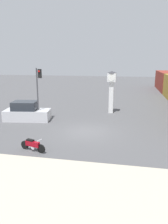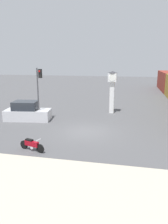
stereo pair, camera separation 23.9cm
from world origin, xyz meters
name	(u,v)px [view 2 (the right image)]	position (x,y,z in m)	size (l,w,h in m)	color
ground_plane	(86,132)	(0.00, 0.00, 0.00)	(120.00, 120.00, 0.00)	#4C4C4F
sidewalk_strip	(47,192)	(0.00, -8.31, 0.05)	(36.00, 6.00, 0.10)	#B2A893
motorcycle	(32,145)	(-2.60, -4.31, 0.40)	(1.81, 0.67, 0.82)	black
clock_tower	(112,86)	(1.37, 6.81, 2.93)	(1.05, 1.05, 4.43)	white
traffic_light	(39,85)	(-4.90, 2.41, 3.31)	(0.50, 0.35, 4.86)	#47474C
parked_car	(27,112)	(-6.16, 2.29, 0.75)	(4.41, 2.37, 1.80)	silver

